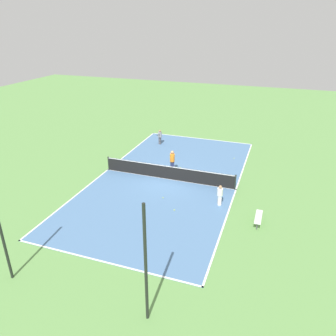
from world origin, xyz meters
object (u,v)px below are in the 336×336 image
Objects in this scene: bench at (258,217)px; player_far_white at (220,194)px; tennis_net at (168,172)px; player_baseline_gray at (160,136)px; fence_post_back_left at (146,266)px; tennis_ball_near_net at (163,198)px; tennis_ball_midcourt at (174,210)px; fence_post_back_right at (1,230)px; tennis_ball_left_sideline at (234,158)px; tennis_ball_far_baseline at (180,167)px; player_center_orange at (172,160)px.

player_far_white is (2.50, -1.28, 0.40)m from bench.
tennis_net is 7.19× the size of player_far_white.
player_baseline_gray is at bearing -136.37° from bench.
tennis_net is at bearing -74.34° from fence_post_back_left.
tennis_ball_near_net is 1.67m from tennis_ball_midcourt.
tennis_ball_midcourt is at bearing 18.80° from player_baseline_gray.
player_far_white is 0.26× the size of fence_post_back_right.
tennis_ball_near_net is (3.31, 8.33, 0.00)m from tennis_ball_left_sideline.
tennis_ball_near_net is 0.01× the size of fence_post_back_right.
fence_post_back_left is (-6.51, 18.60, 1.79)m from player_baseline_gray.
fence_post_back_right is (3.96, 9.04, 2.53)m from tennis_ball_near_net.
fence_post_back_left reaches higher than tennis_ball_far_baseline.
player_baseline_gray is at bearing -68.18° from tennis_ball_near_net.
bench is at bearing 137.83° from tennis_ball_far_baseline.
fence_post_back_right is at bearing 75.67° from tennis_ball_far_baseline.
player_far_white is 20.12× the size of tennis_ball_left_sideline.
tennis_ball_midcourt is at bearing 114.41° from tennis_net.
fence_post_back_left is at bearing 106.51° from tennis_ball_near_net.
player_baseline_gray is (3.08, -5.49, -0.22)m from player_center_orange.
player_baseline_gray is 20.24× the size of tennis_ball_far_baseline.
tennis_ball_far_baseline is 5.02m from tennis_ball_near_net.
player_baseline_gray is at bearing -52.82° from tennis_ball_far_baseline.
player_center_orange is 1.38m from tennis_ball_far_baseline.
player_far_white is 9.66m from fence_post_back_left.
tennis_net is 144.64× the size of tennis_ball_near_net.
player_center_orange is at bearing -79.63° from tennis_ball_near_net.
bench is at bearing -112.91° from fence_post_back_left.
tennis_ball_near_net is 9.76m from fence_post_back_left.
player_center_orange is 0.33× the size of fence_post_back_left.
player_far_white reaches higher than bench.
tennis_net is 4.90m from player_far_white.
player_baseline_gray reaches higher than tennis_ball_midcourt.
player_baseline_gray is 20.24× the size of tennis_ball_midcourt.
tennis_ball_far_baseline is 1.00× the size of tennis_ball_near_net.
bench is 4.97m from tennis_ball_midcourt.
tennis_ball_far_baseline is (4.00, -4.60, -0.73)m from player_far_white.
bench is 22.65× the size of tennis_ball_far_baseline.
player_far_white is 0.26× the size of fence_post_back_left.
player_center_orange is 5.69m from tennis_ball_midcourt.
fence_post_back_left is at bearing 180.00° from fence_post_back_right.
tennis_ball_left_sideline and tennis_ball_near_net have the same top height.
player_baseline_gray is 20.24× the size of tennis_ball_near_net.
fence_post_back_right is at bearing 0.00° from fence_post_back_left.
tennis_ball_near_net is (-0.75, 4.08, -0.96)m from player_center_orange.
tennis_ball_far_baseline is 14.59m from fence_post_back_left.
player_center_orange is at bearing 23.20° from player_baseline_gray.
fence_post_back_right is (3.32, 11.84, 2.01)m from tennis_net.
tennis_ball_near_net is at bearing 74.31° from player_far_white.
player_center_orange reaches higher than player_far_white.
player_far_white is at bearing 130.95° from tennis_ball_far_baseline.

